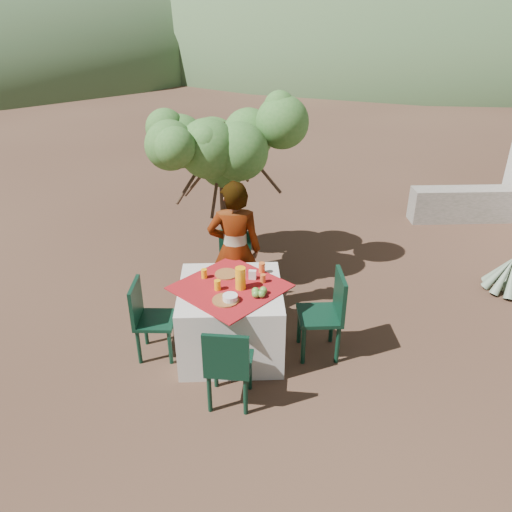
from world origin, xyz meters
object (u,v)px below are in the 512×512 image
at_px(chair_far, 234,262).
at_px(person, 235,251).
at_px(table, 231,318).
at_px(chair_near, 228,364).
at_px(shrub_tree, 229,154).
at_px(juice_pitcher, 240,278).
at_px(chair_left, 148,316).
at_px(chair_right, 327,311).
at_px(agave, 511,274).

xyz_separation_m(chair_far, person, (0.02, -0.37, 0.35)).
distance_m(table, chair_near, 0.83).
xyz_separation_m(shrub_tree, juice_pitcher, (0.11, -1.74, -0.73)).
xyz_separation_m(chair_left, chair_right, (1.80, -0.04, 0.05)).
distance_m(table, chair_right, 0.98).
height_order(chair_left, person, person).
relative_size(table, juice_pitcher, 5.71).
distance_m(chair_near, juice_pitcher, 0.89).
xyz_separation_m(chair_near, chair_left, (-0.81, 0.78, -0.01)).
height_order(chair_left, agave, chair_left).
relative_size(chair_right, shrub_tree, 0.45).
height_order(chair_near, person, person).
relative_size(chair_far, chair_left, 1.00).
xyz_separation_m(chair_left, person, (0.88, 0.73, 0.35)).
bearing_deg(shrub_tree, chair_left, -115.28).
distance_m(agave, juice_pitcher, 3.61).
height_order(chair_right, juice_pitcher, juice_pitcher).
xyz_separation_m(chair_far, juice_pitcher, (0.07, -1.08, 0.41)).
relative_size(person, juice_pitcher, 7.12).
bearing_deg(table, agave, 16.77).
distance_m(chair_near, person, 1.54).
bearing_deg(chair_left, chair_far, -35.07).
bearing_deg(chair_far, shrub_tree, 102.49).
bearing_deg(agave, chair_near, -151.83).
bearing_deg(chair_far, agave, 9.33).
bearing_deg(juice_pitcher, chair_left, -179.36).
xyz_separation_m(chair_near, juice_pitcher, (0.12, 0.79, 0.40)).
bearing_deg(juice_pitcher, shrub_tree, 93.61).
distance_m(chair_left, chair_right, 1.80).
distance_m(person, agave, 3.50).
bearing_deg(chair_near, chair_left, -35.64).
relative_size(chair_left, juice_pitcher, 3.67).
bearing_deg(person, chair_far, -86.85).
xyz_separation_m(person, juice_pitcher, (0.06, -0.72, 0.07)).
xyz_separation_m(table, juice_pitcher, (0.10, -0.04, 0.50)).
bearing_deg(chair_left, chair_right, -88.22).
relative_size(chair_far, shrub_tree, 0.41).
bearing_deg(chair_right, person, -130.10).
height_order(person, shrub_tree, shrub_tree).
distance_m(chair_far, person, 0.50).
distance_m(chair_near, shrub_tree, 2.76).
bearing_deg(chair_right, chair_near, -53.60).
bearing_deg(juice_pitcher, chair_right, -3.56).
height_order(chair_near, shrub_tree, shrub_tree).
height_order(chair_near, juice_pitcher, juice_pitcher).
distance_m(person, juice_pitcher, 0.72).
distance_m(chair_right, shrub_tree, 2.32).
bearing_deg(chair_far, person, -78.29).
bearing_deg(agave, juice_pitcher, -162.15).
bearing_deg(chair_right, chair_left, -91.57).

